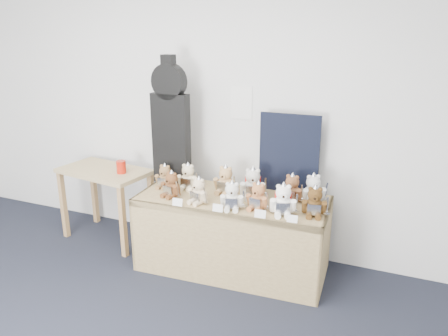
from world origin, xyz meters
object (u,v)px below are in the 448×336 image
at_px(teddy_front_left, 199,192).
at_px(teddy_front_centre, 232,197).
at_px(side_table, 105,181).
at_px(display_table, 230,216).
at_px(teddy_back_left, 188,177).
at_px(red_cup, 121,167).
at_px(teddy_back_right, 292,189).
at_px(teddy_back_far_left, 165,177).
at_px(teddy_front_right, 258,197).
at_px(teddy_back_centre_right, 253,184).
at_px(teddy_back_end, 313,190).
at_px(teddy_back_centre_left, 225,181).
at_px(teddy_front_far_left, 171,185).
at_px(teddy_front_far_right, 283,201).
at_px(guitar_case, 171,123).
at_px(teddy_front_end, 315,203).

relative_size(teddy_front_left, teddy_front_centre, 0.96).
height_order(side_table, teddy_front_left, teddy_front_left).
relative_size(display_table, teddy_back_left, 6.40).
bearing_deg(red_cup, teddy_back_right, 2.63).
bearing_deg(teddy_back_far_left, teddy_front_right, -7.86).
height_order(teddy_back_centre_right, teddy_back_end, teddy_back_centre_right).
bearing_deg(teddy_front_right, teddy_back_centre_left, 156.05).
relative_size(teddy_front_far_left, teddy_back_far_left, 1.03).
relative_size(teddy_front_far_left, teddy_back_centre_left, 0.90).
distance_m(side_table, teddy_back_far_left, 0.76).
distance_m(side_table, teddy_front_far_right, 1.92).
relative_size(teddy_front_far_left, teddy_front_far_right, 0.89).
relative_size(teddy_front_right, teddy_back_far_left, 1.04).
xyz_separation_m(display_table, teddy_front_far_right, (0.49, -0.10, 0.26)).
distance_m(guitar_case, teddy_front_centre, 0.96).
height_order(teddy_front_centre, teddy_front_right, teddy_front_centre).
height_order(teddy_back_left, teddy_back_centre_right, teddy_back_centre_right).
bearing_deg(red_cup, teddy_back_left, 1.63).
distance_m(teddy_front_centre, teddy_back_end, 0.69).
bearing_deg(side_table, red_cup, 0.79).
distance_m(teddy_back_centre_left, teddy_back_end, 0.77).
distance_m(guitar_case, red_cup, 0.69).
xyz_separation_m(teddy_front_far_right, teddy_back_centre_right, (-0.34, 0.25, 0.01)).
bearing_deg(teddy_back_centre_left, teddy_front_right, -28.82).
height_order(side_table, teddy_front_far_right, teddy_front_far_right).
bearing_deg(red_cup, teddy_front_far_right, -7.29).
bearing_deg(teddy_back_end, teddy_front_far_right, -147.82).
distance_m(teddy_front_left, teddy_front_right, 0.50).
height_order(teddy_front_far_right, teddy_back_centre_right, teddy_back_centre_right).
xyz_separation_m(teddy_front_right, teddy_back_left, (-0.74, 0.21, 0.00)).
distance_m(side_table, guitar_case, 0.98).
bearing_deg(teddy_back_end, red_cup, 152.82).
bearing_deg(side_table, teddy_back_end, 10.51).
bearing_deg(teddy_front_centre, teddy_front_end, -5.92).
bearing_deg(red_cup, teddy_back_centre_right, 1.62).
distance_m(teddy_front_end, teddy_back_left, 1.20).
relative_size(side_table, teddy_front_end, 3.56).
distance_m(red_cup, teddy_back_centre_left, 1.07).
bearing_deg(teddy_back_far_left, guitar_case, 91.09).
bearing_deg(teddy_front_far_left, display_table, 24.94).
height_order(guitar_case, teddy_front_left, guitar_case).
relative_size(teddy_back_centre_right, teddy_back_end, 1.06).
height_order(teddy_back_centre_right, teddy_back_far_left, teddy_back_centre_right).
bearing_deg(teddy_back_centre_left, side_table, -176.53).
relative_size(guitar_case, red_cup, 9.65).
relative_size(display_table, teddy_front_far_left, 6.63).
bearing_deg(teddy_front_left, teddy_back_centre_left, 83.92).
bearing_deg(teddy_front_right, red_cup, -179.80).
xyz_separation_m(teddy_front_end, teddy_back_left, (-1.19, 0.16, -0.00)).
height_order(teddy_front_left, teddy_front_far_right, teddy_front_far_right).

